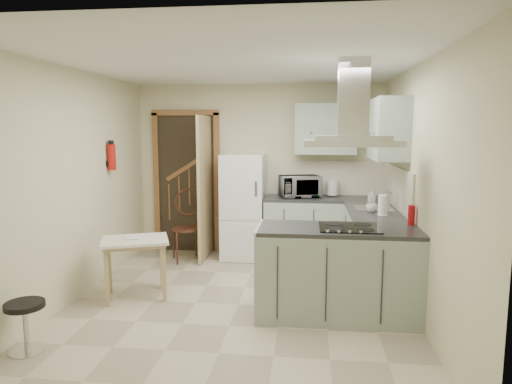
# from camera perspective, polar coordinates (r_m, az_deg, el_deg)

# --- Properties ---
(floor) EXTENTS (4.20, 4.20, 0.00)m
(floor) POSITION_cam_1_polar(r_m,az_deg,el_deg) (5.00, -2.24, -13.88)
(floor) COLOR #C0B395
(floor) RESTS_ON ground
(ceiling) EXTENTS (4.20, 4.20, 0.00)m
(ceiling) POSITION_cam_1_polar(r_m,az_deg,el_deg) (4.69, -2.41, 15.83)
(ceiling) COLOR silver
(ceiling) RESTS_ON back_wall
(back_wall) EXTENTS (3.60, 0.00, 3.60)m
(back_wall) POSITION_cam_1_polar(r_m,az_deg,el_deg) (6.75, 0.43, 2.77)
(back_wall) COLOR beige
(back_wall) RESTS_ON floor
(left_wall) EXTENTS (0.00, 4.20, 4.20)m
(left_wall) POSITION_cam_1_polar(r_m,az_deg,el_deg) (5.27, -22.07, 0.74)
(left_wall) COLOR beige
(left_wall) RESTS_ON floor
(right_wall) EXTENTS (0.00, 4.20, 4.20)m
(right_wall) POSITION_cam_1_polar(r_m,az_deg,el_deg) (4.75, 19.67, 0.14)
(right_wall) COLOR beige
(right_wall) RESTS_ON floor
(doorway) EXTENTS (1.10, 0.12, 2.10)m
(doorway) POSITION_cam_1_polar(r_m,az_deg,el_deg) (6.95, -8.66, 1.17)
(doorway) COLOR brown
(doorway) RESTS_ON floor
(fridge) EXTENTS (0.60, 0.60, 1.50)m
(fridge) POSITION_cam_1_polar(r_m,az_deg,el_deg) (6.54, -1.60, -1.81)
(fridge) COLOR white
(fridge) RESTS_ON floor
(counter_back) EXTENTS (1.08, 0.60, 0.90)m
(counter_back) POSITION_cam_1_polar(r_m,az_deg,el_deg) (6.54, 5.92, -4.54)
(counter_back) COLOR #9EB2A0
(counter_back) RESTS_ON floor
(counter_right) EXTENTS (0.60, 1.95, 0.90)m
(counter_right) POSITION_cam_1_polar(r_m,az_deg,el_deg) (5.93, 14.02, -6.03)
(counter_right) COLOR #9EB2A0
(counter_right) RESTS_ON floor
(splashback) EXTENTS (1.68, 0.02, 0.50)m
(splashback) POSITION_cam_1_polar(r_m,az_deg,el_deg) (6.71, 8.59, 1.80)
(splashback) COLOR beige
(splashback) RESTS_ON counter_back
(wall_cabinet_back) EXTENTS (0.85, 0.35, 0.70)m
(wall_cabinet_back) POSITION_cam_1_polar(r_m,az_deg,el_deg) (6.51, 8.68, 7.78)
(wall_cabinet_back) COLOR #9EB2A0
(wall_cabinet_back) RESTS_ON back_wall
(wall_cabinet_right) EXTENTS (0.35, 0.90, 0.70)m
(wall_cabinet_right) POSITION_cam_1_polar(r_m,az_deg,el_deg) (5.51, 16.18, 7.56)
(wall_cabinet_right) COLOR #9EB2A0
(wall_cabinet_right) RESTS_ON right_wall
(peninsula) EXTENTS (1.55, 0.65, 0.90)m
(peninsula) POSITION_cam_1_polar(r_m,az_deg,el_deg) (4.63, 10.20, -9.86)
(peninsula) COLOR #9EB2A0
(peninsula) RESTS_ON floor
(hob) EXTENTS (0.58, 0.50, 0.01)m
(hob) POSITION_cam_1_polar(r_m,az_deg,el_deg) (4.52, 11.60, -4.35)
(hob) COLOR black
(hob) RESTS_ON peninsula
(extractor_hood) EXTENTS (0.90, 0.55, 0.10)m
(extractor_hood) POSITION_cam_1_polar(r_m,az_deg,el_deg) (4.43, 11.90, 6.01)
(extractor_hood) COLOR silver
(extractor_hood) RESTS_ON ceiling
(sink) EXTENTS (0.45, 0.40, 0.01)m
(sink) POSITION_cam_1_polar(r_m,az_deg,el_deg) (5.67, 14.40, -1.98)
(sink) COLOR silver
(sink) RESTS_ON counter_right
(fire_extinguisher) EXTENTS (0.10, 0.10, 0.32)m
(fire_extinguisher) POSITION_cam_1_polar(r_m,az_deg,el_deg) (6.02, -17.60, 4.17)
(fire_extinguisher) COLOR #B2140F
(fire_extinguisher) RESTS_ON left_wall
(drop_leaf_table) EXTENTS (0.85, 0.75, 0.66)m
(drop_leaf_table) POSITION_cam_1_polar(r_m,az_deg,el_deg) (5.26, -14.80, -9.19)
(drop_leaf_table) COLOR #CDBD7E
(drop_leaf_table) RESTS_ON floor
(bentwood_chair) EXTENTS (0.54, 0.54, 0.92)m
(bentwood_chair) POSITION_cam_1_polar(r_m,az_deg,el_deg) (6.51, -8.67, -4.55)
(bentwood_chair) COLOR #452617
(bentwood_chair) RESTS_ON floor
(stool) EXTENTS (0.35, 0.35, 0.43)m
(stool) POSITION_cam_1_polar(r_m,az_deg,el_deg) (4.41, -26.81, -14.80)
(stool) COLOR black
(stool) RESTS_ON floor
(microwave) EXTENTS (0.63, 0.51, 0.30)m
(microwave) POSITION_cam_1_polar(r_m,az_deg,el_deg) (6.43, 5.50, 0.69)
(microwave) COLOR black
(microwave) RESTS_ON counter_back
(kettle) EXTENTS (0.22, 0.22, 0.25)m
(kettle) POSITION_cam_1_polar(r_m,az_deg,el_deg) (6.58, 9.52, 0.55)
(kettle) COLOR silver
(kettle) RESTS_ON counter_back
(cereal_box) EXTENTS (0.08, 0.20, 0.30)m
(cereal_box) POSITION_cam_1_polar(r_m,az_deg,el_deg) (6.60, 6.89, 0.85)
(cereal_box) COLOR orange
(cereal_box) RESTS_ON counter_back
(soap_bottle) EXTENTS (0.09, 0.09, 0.16)m
(soap_bottle) POSITION_cam_1_polar(r_m,az_deg,el_deg) (6.13, 14.25, -0.53)
(soap_bottle) COLOR silver
(soap_bottle) RESTS_ON counter_right
(paper_towel) EXTENTS (0.11, 0.11, 0.24)m
(paper_towel) POSITION_cam_1_polar(r_m,az_deg,el_deg) (5.21, 15.54, -1.58)
(paper_towel) COLOR white
(paper_towel) RESTS_ON counter_right
(cup) EXTENTS (0.14, 0.14, 0.10)m
(cup) POSITION_cam_1_polar(r_m,az_deg,el_deg) (5.42, 14.22, -1.97)
(cup) COLOR white
(cup) RESTS_ON counter_right
(red_bottle) EXTENTS (0.07, 0.07, 0.20)m
(red_bottle) POSITION_cam_1_polar(r_m,az_deg,el_deg) (4.81, 18.85, -2.75)
(red_bottle) COLOR red
(red_bottle) RESTS_ON peninsula
(book) EXTENTS (0.21, 0.24, 0.09)m
(book) POSITION_cam_1_polar(r_m,az_deg,el_deg) (5.20, -16.08, -5.17)
(book) COLOR #A74F37
(book) RESTS_ON drop_leaf_table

